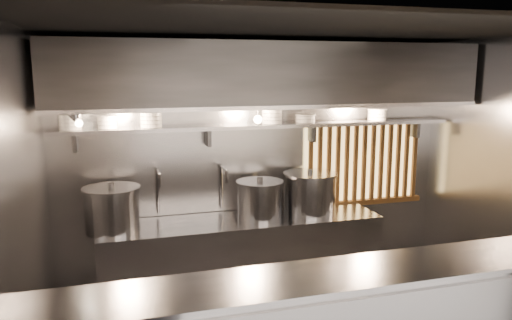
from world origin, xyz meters
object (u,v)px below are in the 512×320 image
pendant_bulb (258,119)px  heat_lamp (75,117)px  stock_pot_mid (260,199)px  stock_pot_left (112,209)px  stock_pot_right (310,193)px

pendant_bulb → heat_lamp: bearing=-169.0°
pendant_bulb → stock_pot_mid: pendant_bulb is taller
heat_lamp → stock_pot_left: (0.27, 0.27, -0.94)m
heat_lamp → pendant_bulb: bearing=11.0°
stock_pot_right → pendant_bulb: bearing=176.0°
heat_lamp → pendant_bulb: heat_lamp is taller
heat_lamp → stock_pot_mid: (1.80, 0.28, -0.96)m
stock_pot_mid → stock_pot_right: 0.59m
heat_lamp → stock_pot_mid: heat_lamp is taller
pendant_bulb → stock_pot_right: pendant_bulb is taller
stock_pot_left → heat_lamp: bearing=-135.0°
stock_pot_left → stock_pot_right: bearing=1.0°
pendant_bulb → stock_pot_left: 1.74m
heat_lamp → stock_pot_left: 1.02m
stock_pot_left → stock_pot_mid: size_ratio=1.10×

